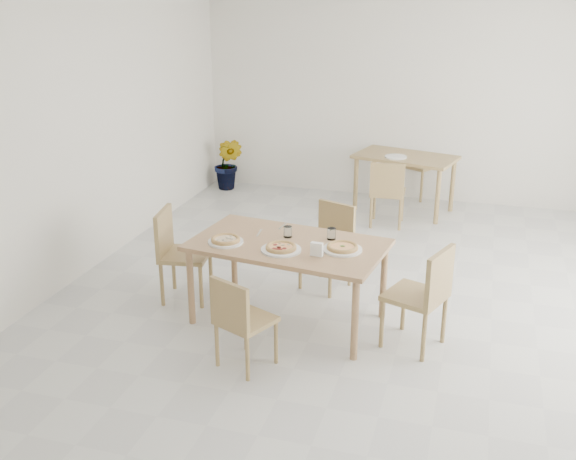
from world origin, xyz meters
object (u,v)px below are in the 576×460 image
(napkin_holder, at_px, (317,250))
(potted_plant, at_px, (228,164))
(pizza_margherita, at_px, (342,247))
(pizza_pepperoni, at_px, (281,247))
(chair_west, at_px, (177,248))
(plate_margherita, at_px, (342,249))
(chair_south, at_px, (239,317))
(chair_back_s, at_px, (387,189))
(plate_empty, at_px, (396,157))
(main_table, at_px, (288,251))
(pizza_mushroom, at_px, (226,239))
(tumbler_a, at_px, (331,234))
(chair_north, at_px, (330,239))
(chair_east, at_px, (425,291))
(tumbler_b, at_px, (288,232))
(chair_back_n, at_px, (423,160))
(second_table, at_px, (405,163))
(plate_pepperoni, at_px, (281,250))
(plate_mushroom, at_px, (226,242))

(napkin_holder, relative_size, potted_plant, 0.16)
(pizza_margherita, bearing_deg, pizza_pepperoni, -162.84)
(chair_west, xyz_separation_m, plate_margherita, (1.63, -0.18, 0.24))
(chair_south, relative_size, plate_margherita, 2.34)
(chair_back_s, distance_m, plate_empty, 0.63)
(main_table, height_order, plate_empty, plate_empty)
(chair_south, distance_m, pizza_mushroom, 0.90)
(pizza_pepperoni, xyz_separation_m, potted_plant, (-1.99, 3.87, -0.40))
(plate_margherita, height_order, tumbler_a, tumbler_a)
(plate_margherita, xyz_separation_m, plate_empty, (-0.01, 3.33, 0.00))
(pizza_margherita, xyz_separation_m, pizza_mushroom, (-1.01, -0.11, 0.00))
(chair_north, distance_m, chair_west, 1.51)
(chair_east, xyz_separation_m, plate_margherita, (-0.72, 0.12, 0.24))
(pizza_mushroom, bearing_deg, pizza_pepperoni, -4.23)
(tumbler_b, relative_size, chair_back_n, 0.11)
(chair_back_n, bearing_deg, napkin_holder, -66.92)
(chair_north, distance_m, chair_back_s, 1.89)
(pizza_mushroom, height_order, chair_back_n, chair_back_n)
(tumbler_b, relative_size, second_table, 0.07)
(chair_back_n, distance_m, potted_plant, 2.80)
(main_table, bearing_deg, pizza_margherita, 3.08)
(chair_east, xyz_separation_m, plate_pepperoni, (-1.21, -0.03, 0.24))
(tumbler_a, relative_size, second_table, 0.07)
(pizza_pepperoni, bearing_deg, pizza_margherita, 17.16)
(chair_west, distance_m, chair_east, 2.37)
(plate_pepperoni, bearing_deg, chair_north, 79.79)
(chair_east, height_order, chair_back_n, chair_back_n)
(chair_south, distance_m, plate_mushroom, 0.89)
(plate_pepperoni, xyz_separation_m, chair_back_n, (0.75, 4.39, -0.24))
(chair_east, bearing_deg, pizza_margherita, -79.13)
(tumbler_a, bearing_deg, pizza_mushroom, -158.31)
(chair_north, distance_m, plate_pepperoni, 1.10)
(chair_north, xyz_separation_m, plate_empty, (0.29, 2.44, 0.27))
(pizza_pepperoni, bearing_deg, chair_south, -100.17)
(plate_mushroom, bearing_deg, plate_pepperoni, -4.23)
(chair_west, xyz_separation_m, pizza_pepperoni, (1.14, -0.34, 0.27))
(pizza_mushroom, bearing_deg, chair_west, 154.52)
(plate_empty, bearing_deg, main_table, -98.24)
(second_table, bearing_deg, napkin_holder, -79.78)
(plate_margherita, bearing_deg, tumbler_b, 161.74)
(plate_margherita, distance_m, pizza_pepperoni, 0.52)
(plate_pepperoni, bearing_deg, chair_south, -100.17)
(plate_mushroom, height_order, tumbler_b, tumbler_b)
(chair_north, bearing_deg, chair_back_s, 102.07)
(plate_mushroom, xyz_separation_m, plate_empty, (1.00, 3.45, 0.00))
(plate_mushroom, distance_m, pizza_pepperoni, 0.52)
(chair_west, bearing_deg, chair_back_s, -40.84)
(tumbler_b, bearing_deg, plate_pepperoni, -83.38)
(plate_mushroom, distance_m, pizza_mushroom, 0.02)
(chair_west, distance_m, second_table, 3.72)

